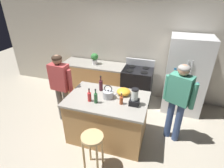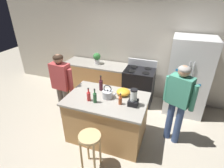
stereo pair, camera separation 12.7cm
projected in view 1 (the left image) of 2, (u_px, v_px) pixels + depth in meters
ground_plane at (108, 135)px, 3.78m from camera, size 14.00×14.00×0.00m
back_wall at (131, 48)px, 4.79m from camera, size 8.00×0.10×2.70m
kitchen_island at (107, 118)px, 3.56m from camera, size 1.52×0.98×0.93m
back_counter_run at (99, 80)px, 5.08m from camera, size 2.00×0.64×0.93m
refrigerator at (185, 76)px, 4.22m from camera, size 0.90×0.73×1.86m
stove_range at (137, 85)px, 4.76m from camera, size 0.76×0.65×1.11m
person_by_island_left at (61, 83)px, 3.81m from camera, size 0.60×0.25×1.60m
person_by_sink_right at (178, 97)px, 3.28m from camera, size 0.58×0.36×1.63m
bar_stool at (93, 144)px, 2.86m from camera, size 0.36×0.36×0.71m
potted_plant at (95, 58)px, 4.80m from camera, size 0.20×0.20×0.30m
blender_appliance at (135, 98)px, 3.10m from camera, size 0.17×0.17×0.32m
bottle_wine at (101, 85)px, 3.55m from camera, size 0.08×0.08×0.32m
bottle_soda at (89, 97)px, 3.22m from camera, size 0.07×0.07×0.26m
bottle_cooking_sauce at (121, 100)px, 3.14m from camera, size 0.06×0.06×0.22m
bottle_olive_oil at (96, 98)px, 3.17m from camera, size 0.07×0.07×0.28m
mixing_bowl at (124, 92)px, 3.44m from camera, size 0.27×0.27×0.12m
tea_kettle at (108, 94)px, 3.32m from camera, size 0.28×0.20×0.27m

